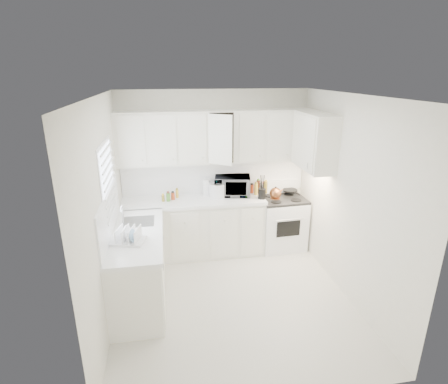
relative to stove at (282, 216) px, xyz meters
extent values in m
plane|color=silver|center=(-1.08, -1.29, -0.56)|extent=(3.20, 3.20, 0.00)
plane|color=white|center=(-1.08, -1.29, 2.04)|extent=(3.20, 3.20, 0.00)
plane|color=silver|center=(-1.08, 0.31, 0.74)|extent=(3.00, 0.00, 3.00)
plane|color=silver|center=(-1.08, -2.89, 0.74)|extent=(3.00, 0.00, 3.00)
plane|color=silver|center=(-2.58, -1.29, 0.74)|extent=(0.00, 3.20, 3.20)
plane|color=silver|center=(0.42, -1.29, 0.74)|extent=(0.00, 3.20, 3.20)
cube|color=white|center=(-1.47, 0.00, 0.36)|extent=(2.24, 0.64, 0.05)
cube|color=white|center=(-2.27, -1.09, 0.36)|extent=(0.64, 1.62, 0.05)
cube|color=white|center=(-1.08, 0.30, 0.66)|extent=(2.98, 0.02, 0.55)
cube|color=white|center=(-2.57, -1.09, 0.66)|extent=(0.02, 1.60, 0.55)
imported|color=gray|center=(-0.82, 0.12, 0.58)|extent=(0.61, 0.41, 0.38)
cylinder|color=white|center=(-1.23, 0.15, 0.52)|extent=(0.12, 0.12, 0.27)
cylinder|color=olive|center=(-1.93, 0.13, 0.45)|extent=(0.06, 0.06, 0.13)
cylinder|color=#48832B|center=(-1.85, 0.04, 0.45)|extent=(0.06, 0.06, 0.13)
cylinder|color=#C3401A|center=(-1.78, 0.13, 0.45)|extent=(0.06, 0.06, 0.13)
cylinder|color=yellow|center=(-1.70, 0.04, 0.45)|extent=(0.06, 0.06, 0.13)
cylinder|color=#C3401A|center=(-0.50, 0.17, 0.48)|extent=(0.06, 0.06, 0.19)
cylinder|color=yellow|center=(-0.44, 0.11, 0.48)|extent=(0.06, 0.06, 0.19)
cylinder|color=#60291B|center=(-0.39, 0.17, 0.48)|extent=(0.06, 0.06, 0.19)
cylinder|color=black|center=(-0.33, 0.11, 0.48)|extent=(0.06, 0.06, 0.19)
cylinder|color=olive|center=(-0.28, 0.17, 0.48)|extent=(0.06, 0.06, 0.19)
camera|label=1|loc=(-1.86, -5.18, 2.28)|focal=28.21mm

